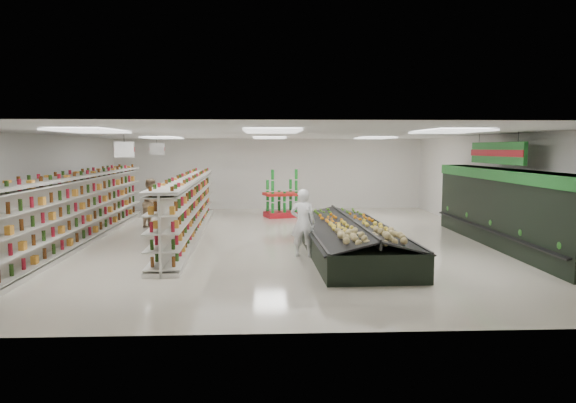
{
  "coord_description": "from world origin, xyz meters",
  "views": [
    {
      "loc": [
        -0.14,
        -15.49,
        2.8
      ],
      "look_at": [
        0.55,
        0.55,
        1.11
      ],
      "focal_mm": 32.0,
      "sensor_mm": 36.0,
      "label": 1
    }
  ],
  "objects_px": {
    "produce_island": "(351,238)",
    "soda_endcap": "(282,196)",
    "shopper_background": "(152,203)",
    "shopper_main": "(303,223)",
    "gondola_left": "(80,211)",
    "gondola_center": "(188,209)"
  },
  "relations": [
    {
      "from": "soda_endcap",
      "to": "shopper_background",
      "type": "xyz_separation_m",
      "value": [
        -4.7,
        -2.3,
        0.0
      ]
    },
    {
      "from": "produce_island",
      "to": "shopper_background",
      "type": "distance_m",
      "value": 8.07
    },
    {
      "from": "gondola_left",
      "to": "shopper_background",
      "type": "bearing_deg",
      "value": 62.35
    },
    {
      "from": "gondola_left",
      "to": "shopper_main",
      "type": "relative_size",
      "value": 6.65
    },
    {
      "from": "produce_island",
      "to": "soda_endcap",
      "type": "height_order",
      "value": "soda_endcap"
    },
    {
      "from": "soda_endcap",
      "to": "shopper_main",
      "type": "bearing_deg",
      "value": -87.71
    },
    {
      "from": "shopper_background",
      "to": "shopper_main",
      "type": "bearing_deg",
      "value": -121.05
    },
    {
      "from": "gondola_left",
      "to": "produce_island",
      "type": "xyz_separation_m",
      "value": [
        7.75,
        -2.14,
        -0.49
      ]
    },
    {
      "from": "gondola_left",
      "to": "gondola_center",
      "type": "distance_m",
      "value": 3.18
    },
    {
      "from": "gondola_left",
      "to": "shopper_main",
      "type": "xyz_separation_m",
      "value": [
        6.47,
        -2.41,
        -0.05
      ]
    },
    {
      "from": "soda_endcap",
      "to": "shopper_main",
      "type": "relative_size",
      "value": 1.0
    },
    {
      "from": "gondola_left",
      "to": "produce_island",
      "type": "bearing_deg",
      "value": -16.31
    },
    {
      "from": "gondola_left",
      "to": "shopper_background",
      "type": "distance_m",
      "value": 3.26
    },
    {
      "from": "gondola_left",
      "to": "soda_endcap",
      "type": "height_order",
      "value": "gondola_left"
    },
    {
      "from": "produce_island",
      "to": "soda_endcap",
      "type": "distance_m",
      "value": 7.53
    },
    {
      "from": "produce_island",
      "to": "shopper_background",
      "type": "bearing_deg",
      "value": 141.2
    },
    {
      "from": "produce_island",
      "to": "shopper_main",
      "type": "distance_m",
      "value": 1.38
    },
    {
      "from": "produce_island",
      "to": "shopper_main",
      "type": "height_order",
      "value": "shopper_main"
    },
    {
      "from": "gondola_center",
      "to": "soda_endcap",
      "type": "bearing_deg",
      "value": 52.7
    },
    {
      "from": "gondola_center",
      "to": "shopper_main",
      "type": "xyz_separation_m",
      "value": [
        3.4,
        -3.24,
        0.03
      ]
    },
    {
      "from": "shopper_background",
      "to": "produce_island",
      "type": "bearing_deg",
      "value": -113.09
    },
    {
      "from": "gondola_center",
      "to": "soda_endcap",
      "type": "xyz_separation_m",
      "value": [
        3.09,
        4.37,
        0.0
      ]
    }
  ]
}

